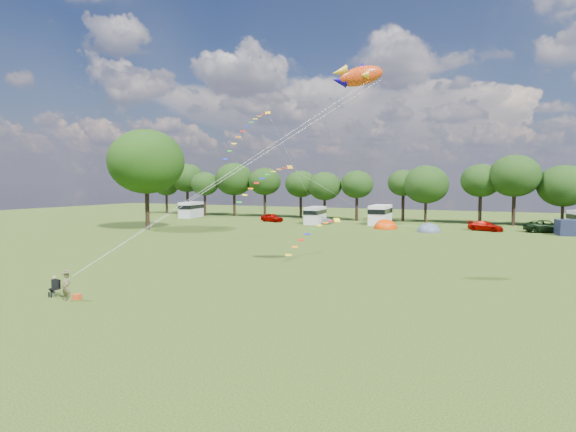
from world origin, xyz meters
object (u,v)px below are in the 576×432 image
at_px(big_tree, 146,162).
at_px(tent_orange, 385,228).
at_px(car_a, 272,218).
at_px(car_b, 320,220).
at_px(campervan_c, 380,214).
at_px(camp_chair, 55,284).
at_px(tent_greyblue, 429,232).
at_px(campervan_b, 315,215).
at_px(fish_kite, 357,76).
at_px(kite_flyer, 66,287).
at_px(car_d, 548,226).
at_px(campervan_a, 191,209).
at_px(car_c, 485,226).

relative_size(big_tree, tent_orange, 3.73).
relative_size(car_a, car_b, 1.18).
bearing_deg(campervan_c, camp_chair, 171.95).
bearing_deg(camp_chair, tent_greyblue, 76.81).
xyz_separation_m(car_a, campervan_b, (7.56, -0.28, 0.72)).
distance_m(big_tree, campervan_c, 34.28).
bearing_deg(fish_kite, kite_flyer, -157.74).
xyz_separation_m(car_a, campervan_c, (16.91, 2.50, 0.89)).
distance_m(car_d, campervan_b, 31.30).
bearing_deg(car_a, big_tree, 168.94).
bearing_deg(tent_orange, camp_chair, -99.02).
height_order(tent_greyblue, kite_flyer, kite_flyer).
bearing_deg(campervan_c, campervan_a, 88.01).
bearing_deg(campervan_c, tent_greyblue, -136.67).
xyz_separation_m(car_b, campervan_c, (8.63, 2.80, 0.96)).
height_order(car_c, campervan_c, campervan_c).
bearing_deg(campervan_c, car_c, -106.20).
xyz_separation_m(big_tree, camp_chair, (21.10, -31.54, -8.33)).
distance_m(campervan_b, tent_greyblue, 18.48).
xyz_separation_m(tent_greyblue, kite_flyer, (-11.86, -44.82, 0.75)).
bearing_deg(campervan_a, car_a, -107.60).
xyz_separation_m(car_d, tent_greyblue, (-13.64, -5.68, -0.75)).
bearing_deg(campervan_b, car_d, -95.33).
height_order(car_b, tent_greyblue, car_b).
xyz_separation_m(campervan_c, fish_kite, (8.75, -41.27, 11.38)).
bearing_deg(big_tree, campervan_a, 111.38).
relative_size(car_c, camp_chair, 3.68).
height_order(car_a, fish_kite, fish_kite).
distance_m(campervan_c, kite_flyer, 53.02).
height_order(car_d, campervan_b, campervan_b).
bearing_deg(tent_greyblue, campervan_b, 163.30).
distance_m(big_tree, tent_orange, 33.29).
height_order(car_b, fish_kite, fish_kite).
distance_m(car_d, kite_flyer, 56.58).
height_order(campervan_b, kite_flyer, campervan_b).
bearing_deg(car_d, tent_greyblue, 100.14).
bearing_deg(tent_greyblue, tent_orange, 161.35).
bearing_deg(fish_kite, car_a, 102.41).
bearing_deg(campervan_b, car_c, -98.00).
bearing_deg(fish_kite, camp_chair, -162.57).
relative_size(car_a, kite_flyer, 2.58).
distance_m(car_b, car_c, 23.39).
relative_size(campervan_a, camp_chair, 5.18).
xyz_separation_m(car_d, fish_kite, (-13.19, -38.88, 12.17)).
bearing_deg(car_c, big_tree, 131.63).
bearing_deg(car_c, car_a, 106.88).
bearing_deg(car_b, camp_chair, 175.83).
relative_size(campervan_b, campervan_c, 0.91).
bearing_deg(kite_flyer, car_c, 63.33).
height_order(campervan_b, campervan_c, campervan_c).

